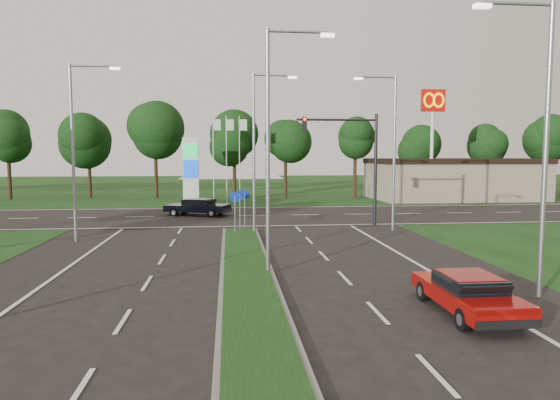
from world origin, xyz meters
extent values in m
plane|color=black|center=(0.00, 0.00, 0.00)|extent=(160.00, 160.00, 0.00)
cube|color=#143311|center=(0.00, 55.00, 0.00)|extent=(160.00, 50.00, 0.02)
cube|color=black|center=(0.00, 24.00, 0.00)|extent=(160.00, 12.00, 0.02)
cube|color=slate|center=(0.00, 4.00, 0.06)|extent=(2.00, 26.00, 0.12)
cube|color=gray|center=(22.00, 36.00, 2.00)|extent=(16.00, 9.00, 4.00)
cylinder|color=gray|center=(0.80, 6.00, 4.50)|extent=(0.16, 0.16, 9.00)
cylinder|color=gray|center=(1.90, 6.00, 8.90)|extent=(2.20, 0.10, 0.10)
cube|color=#FFF2CC|center=(3.00, 6.00, 8.80)|extent=(0.50, 0.22, 0.12)
cylinder|color=gray|center=(0.80, 16.00, 4.50)|extent=(0.16, 0.16, 9.00)
cylinder|color=gray|center=(1.90, 16.00, 8.90)|extent=(2.20, 0.10, 0.10)
cube|color=#FFF2CC|center=(3.00, 16.00, 8.80)|extent=(0.50, 0.22, 0.12)
cylinder|color=gray|center=(-8.50, 14.00, 4.50)|extent=(0.16, 0.16, 9.00)
cylinder|color=gray|center=(-7.40, 14.00, 8.90)|extent=(2.20, 0.10, 0.10)
cube|color=#FFF2CC|center=(-6.30, 14.00, 8.80)|extent=(0.50, 0.22, 0.12)
cylinder|color=gray|center=(9.00, 16.00, 4.50)|extent=(0.16, 0.16, 9.00)
cylinder|color=gray|center=(7.90, 16.00, 8.90)|extent=(2.20, 0.10, 0.10)
cube|color=#FFF2CC|center=(6.80, 16.00, 8.80)|extent=(0.50, 0.22, 0.12)
cylinder|color=gray|center=(9.00, 2.00, 4.50)|extent=(0.16, 0.16, 9.00)
cylinder|color=gray|center=(7.90, 2.00, 8.90)|extent=(2.20, 0.10, 0.10)
cube|color=#FFF2CC|center=(6.80, 2.00, 8.80)|extent=(0.50, 0.22, 0.12)
cylinder|color=black|center=(8.50, 18.00, 3.50)|extent=(0.20, 0.20, 7.00)
cylinder|color=black|center=(6.00, 18.00, 6.60)|extent=(5.00, 0.14, 0.14)
cube|color=black|center=(4.00, 18.00, 6.30)|extent=(0.28, 0.28, 0.90)
sphere|color=#FF190C|center=(4.00, 17.82, 6.60)|extent=(0.20, 0.20, 0.20)
cylinder|color=gray|center=(-0.30, 15.50, 1.10)|extent=(0.06, 0.06, 2.20)
cylinder|color=#0C26A5|center=(-0.30, 15.50, 2.10)|extent=(0.56, 0.04, 0.56)
cylinder|color=gray|center=(0.00, 16.50, 1.10)|extent=(0.06, 0.06, 2.20)
cylinder|color=#0C26A5|center=(0.00, 16.50, 2.10)|extent=(0.56, 0.04, 0.56)
cylinder|color=gray|center=(0.30, 17.20, 1.10)|extent=(0.06, 0.06, 2.20)
cylinder|color=#0C26A5|center=(0.30, 17.20, 2.10)|extent=(0.56, 0.04, 0.56)
cube|color=silver|center=(-4.00, 33.00, 3.00)|extent=(1.40, 0.30, 6.00)
cube|color=#0CA53F|center=(-4.00, 32.82, 4.80)|extent=(1.30, 0.08, 1.20)
cube|color=#0C3FBF|center=(-4.00, 32.82, 3.20)|extent=(1.30, 0.08, 1.60)
cylinder|color=silver|center=(-2.00, 34.00, 4.00)|extent=(0.08, 0.08, 8.00)
cube|color=#B2D8B2|center=(-1.65, 34.00, 7.20)|extent=(0.70, 0.02, 1.00)
cylinder|color=silver|center=(-0.80, 34.00, 4.00)|extent=(0.08, 0.08, 8.00)
cube|color=#B2D8B2|center=(-0.45, 34.00, 7.20)|extent=(0.70, 0.02, 1.00)
cylinder|color=silver|center=(0.40, 34.00, 4.00)|extent=(0.08, 0.08, 8.00)
cube|color=#B2D8B2|center=(0.75, 34.00, 7.20)|extent=(0.70, 0.02, 1.00)
cylinder|color=silver|center=(18.00, 32.00, 5.00)|extent=(0.30, 0.30, 10.00)
cube|color=#BF0C07|center=(18.00, 32.00, 9.40)|extent=(2.20, 0.35, 2.00)
torus|color=#FFC600|center=(17.55, 31.78, 9.40)|extent=(1.06, 0.16, 1.06)
torus|color=#FFC600|center=(18.45, 31.78, 9.40)|extent=(1.06, 0.16, 1.06)
cylinder|color=black|center=(0.00, 40.00, 2.20)|extent=(0.36, 0.36, 4.40)
sphere|color=black|center=(0.00, 40.00, 6.50)|extent=(6.00, 6.00, 6.00)
sphere|color=black|center=(0.30, 39.80, 7.50)|extent=(4.80, 4.80, 4.80)
cube|color=#970B08|center=(6.00, 0.71, 0.52)|extent=(1.72, 4.16, 0.42)
cube|color=black|center=(6.00, 0.63, 0.92)|extent=(1.45, 1.83, 0.40)
cube|color=#970B08|center=(6.00, 0.63, 1.12)|extent=(1.37, 1.50, 0.04)
cylinder|color=black|center=(5.24, 2.04, 0.29)|extent=(0.19, 0.59, 0.58)
cylinder|color=black|center=(6.78, 2.03, 0.29)|extent=(0.19, 0.59, 0.58)
cylinder|color=black|center=(5.22, -0.62, 0.29)|extent=(0.19, 0.59, 0.58)
cylinder|color=black|center=(6.76, -0.62, 0.29)|extent=(0.19, 0.59, 0.58)
cube|color=black|center=(-2.92, 24.36, 0.57)|extent=(4.93, 3.35, 0.47)
cube|color=black|center=(-2.83, 24.33, 1.02)|extent=(2.44, 2.19, 0.44)
cube|color=black|center=(-2.83, 24.33, 1.23)|extent=(2.06, 1.98, 0.04)
cylinder|color=black|center=(-4.58, 24.07, 0.32)|extent=(0.67, 0.42, 0.64)
cylinder|color=black|center=(-3.98, 25.67, 0.32)|extent=(0.67, 0.42, 0.64)
cylinder|color=black|center=(-1.85, 23.05, 0.32)|extent=(0.67, 0.42, 0.64)
cylinder|color=black|center=(-1.25, 24.64, 0.32)|extent=(0.67, 0.42, 0.64)
camera|label=1|loc=(-0.66, -12.37, 4.45)|focal=32.00mm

